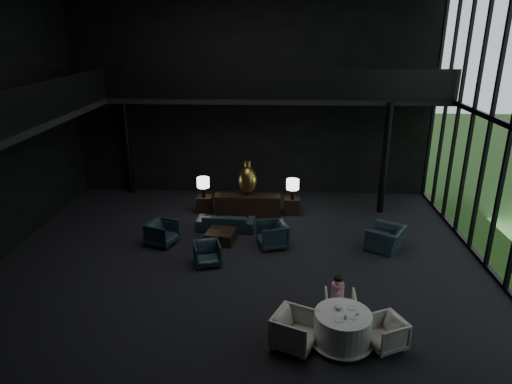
{
  "coord_description": "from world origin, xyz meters",
  "views": [
    {
      "loc": [
        1.0,
        -11.74,
        6.38
      ],
      "look_at": [
        0.41,
        0.5,
        1.95
      ],
      "focal_mm": 32.0,
      "sensor_mm": 36.0,
      "label": 1
    }
  ],
  "objects_px": {
    "bronze_urn": "(248,180)",
    "dining_chair_north": "(340,305)",
    "lounge_armchair_south": "(207,253)",
    "dining_chair_west": "(295,327)",
    "dining_chair_east": "(386,332)",
    "child": "(338,288)",
    "table_lamp_left": "(203,183)",
    "lounge_armchair_east": "(272,232)",
    "sofa": "(226,220)",
    "lounge_armchair_west": "(162,231)",
    "dining_table": "(342,330)",
    "window_armchair": "(386,234)",
    "side_table_right": "(292,206)",
    "console": "(248,205)",
    "table_lamp_right": "(293,185)",
    "coffee_table": "(221,236)",
    "side_table_left": "(205,204)"
  },
  "relations": [
    {
      "from": "bronze_urn",
      "to": "dining_chair_north",
      "type": "distance_m",
      "value": 6.83
    },
    {
      "from": "lounge_armchair_south",
      "to": "dining_chair_west",
      "type": "xyz_separation_m",
      "value": [
        2.37,
        -3.44,
        0.12
      ]
    },
    {
      "from": "dining_chair_east",
      "to": "child",
      "type": "distance_m",
      "value": 1.43
    },
    {
      "from": "table_lamp_left",
      "to": "child",
      "type": "xyz_separation_m",
      "value": [
        4.08,
        -6.21,
        -0.37
      ]
    },
    {
      "from": "table_lamp_left",
      "to": "lounge_armchair_east",
      "type": "relative_size",
      "value": 0.78
    },
    {
      "from": "sofa",
      "to": "lounge_armchair_west",
      "type": "xyz_separation_m",
      "value": [
        -1.85,
        -1.2,
        0.1
      ]
    },
    {
      "from": "dining_table",
      "to": "window_armchair",
      "type": "bearing_deg",
      "value": 67.44
    },
    {
      "from": "side_table_right",
      "to": "window_armchair",
      "type": "distance_m",
      "value": 3.87
    },
    {
      "from": "console",
      "to": "lounge_armchair_east",
      "type": "xyz_separation_m",
      "value": [
        0.92,
        -2.49,
        0.11
      ]
    },
    {
      "from": "side_table_right",
      "to": "dining_chair_west",
      "type": "xyz_separation_m",
      "value": [
        -0.13,
        -7.38,
        0.18
      ]
    },
    {
      "from": "table_lamp_right",
      "to": "dining_chair_west",
      "type": "relative_size",
      "value": 0.78
    },
    {
      "from": "sofa",
      "to": "dining_chair_east",
      "type": "height_order",
      "value": "dining_chair_east"
    },
    {
      "from": "sofa",
      "to": "side_table_right",
      "type": "bearing_deg",
      "value": -142.87
    },
    {
      "from": "table_lamp_right",
      "to": "dining_chair_east",
      "type": "distance_m",
      "value": 7.43
    },
    {
      "from": "table_lamp_right",
      "to": "lounge_armchair_east",
      "type": "xyz_separation_m",
      "value": [
        -0.68,
        -2.58,
        -0.65
      ]
    },
    {
      "from": "console",
      "to": "lounge_armchair_east",
      "type": "height_order",
      "value": "lounge_armchair_east"
    },
    {
      "from": "sofa",
      "to": "coffee_table",
      "type": "bearing_deg",
      "value": 90.12
    },
    {
      "from": "lounge_armchair_east",
      "to": "dining_chair_east",
      "type": "bearing_deg",
      "value": 12.01
    },
    {
      "from": "side_table_left",
      "to": "dining_chair_east",
      "type": "height_order",
      "value": "dining_chair_east"
    },
    {
      "from": "console",
      "to": "child",
      "type": "height_order",
      "value": "child"
    },
    {
      "from": "lounge_armchair_east",
      "to": "dining_table",
      "type": "distance_m",
      "value": 4.79
    },
    {
      "from": "dining_table",
      "to": "dining_chair_north",
      "type": "xyz_separation_m",
      "value": [
        0.07,
        0.93,
        0.0
      ]
    },
    {
      "from": "sofa",
      "to": "lounge_armchair_east",
      "type": "distance_m",
      "value": 1.99
    },
    {
      "from": "side_table_right",
      "to": "table_lamp_right",
      "type": "distance_m",
      "value": 0.85
    },
    {
      "from": "lounge_armchair_west",
      "to": "window_armchair",
      "type": "xyz_separation_m",
      "value": [
        6.86,
        0.02,
        0.04
      ]
    },
    {
      "from": "sofa",
      "to": "lounge_armchair_east",
      "type": "xyz_separation_m",
      "value": [
        1.57,
        -1.2,
        0.14
      ]
    },
    {
      "from": "console",
      "to": "dining_table",
      "type": "distance_m",
      "value": 7.44
    },
    {
      "from": "window_armchair",
      "to": "sofa",
      "type": "bearing_deg",
      "value": -73.78
    },
    {
      "from": "sofa",
      "to": "window_armchair",
      "type": "distance_m",
      "value": 5.15
    },
    {
      "from": "console",
      "to": "bronze_urn",
      "type": "bearing_deg",
      "value": 90.0
    },
    {
      "from": "side_table_right",
      "to": "table_lamp_left",
      "type": "bearing_deg",
      "value": -178.71
    },
    {
      "from": "bronze_urn",
      "to": "dining_chair_west",
      "type": "height_order",
      "value": "bronze_urn"
    },
    {
      "from": "lounge_armchair_west",
      "to": "side_table_left",
      "type": "bearing_deg",
      "value": 1.85
    },
    {
      "from": "dining_chair_east",
      "to": "bronze_urn",
      "type": "bearing_deg",
      "value": -179.42
    },
    {
      "from": "dining_table",
      "to": "dining_chair_north",
      "type": "relative_size",
      "value": 2.08
    },
    {
      "from": "bronze_urn",
      "to": "coffee_table",
      "type": "relative_size",
      "value": 1.46
    },
    {
      "from": "lounge_armchair_west",
      "to": "coffee_table",
      "type": "xyz_separation_m",
      "value": [
        1.8,
        0.25,
        -0.26
      ]
    },
    {
      "from": "dining_chair_east",
      "to": "table_lamp_left",
      "type": "bearing_deg",
      "value": -169.88
    },
    {
      "from": "lounge_armchair_east",
      "to": "window_armchair",
      "type": "height_order",
      "value": "window_armchair"
    },
    {
      "from": "sofa",
      "to": "window_armchair",
      "type": "height_order",
      "value": "window_armchair"
    },
    {
      "from": "table_lamp_left",
      "to": "coffee_table",
      "type": "height_order",
      "value": "table_lamp_left"
    },
    {
      "from": "lounge_armchair_east",
      "to": "lounge_armchair_south",
      "type": "relative_size",
      "value": 1.36
    },
    {
      "from": "dining_chair_north",
      "to": "dining_chair_east",
      "type": "relative_size",
      "value": 0.92
    },
    {
      "from": "table_lamp_left",
      "to": "lounge_armchair_west",
      "type": "bearing_deg",
      "value": -108.65
    },
    {
      "from": "sofa",
      "to": "window_armchair",
      "type": "xyz_separation_m",
      "value": [
        5.01,
        -1.19,
        0.14
      ]
    },
    {
      "from": "lounge_armchair_west",
      "to": "dining_chair_north",
      "type": "bearing_deg",
      "value": -105.67
    },
    {
      "from": "table_lamp_right",
      "to": "dining_table",
      "type": "relative_size",
      "value": 0.55
    },
    {
      "from": "lounge_armchair_west",
      "to": "window_armchair",
      "type": "distance_m",
      "value": 6.86
    },
    {
      "from": "table_lamp_left",
      "to": "sofa",
      "type": "relative_size",
      "value": 0.42
    },
    {
      "from": "side_table_left",
      "to": "child",
      "type": "height_order",
      "value": "child"
    }
  ]
}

